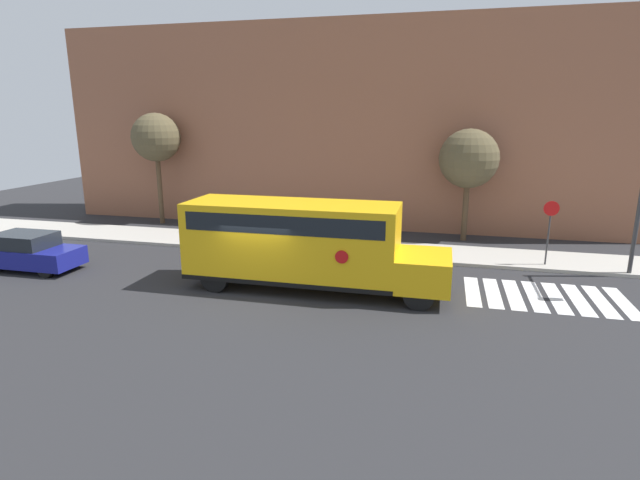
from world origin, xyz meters
TOP-DOWN VIEW (x-y plane):
  - ground_plane at (0.00, 0.00)m, footprint 60.00×60.00m
  - sidewalk_strip at (0.00, 6.50)m, footprint 44.00×3.00m
  - building_backdrop at (0.00, 13.00)m, footprint 32.00×4.00m
  - crosswalk_stripes at (9.80, 2.00)m, footprint 5.40×3.20m
  - school_bus at (1.29, 0.82)m, footprint 9.39×2.57m
  - parked_car at (-10.16, 0.36)m, footprint 4.04×1.75m
  - stop_sign at (10.40, 5.65)m, footprint 0.60×0.10m
  - tree_near_sidewalk at (7.25, 9.78)m, footprint 2.89×2.89m
  - tree_far_sidewalk at (-9.78, 9.76)m, footprint 2.71×2.71m

SIDE VIEW (x-z plane):
  - ground_plane at x=0.00m, z-range 0.00..0.00m
  - crosswalk_stripes at x=9.80m, z-range 0.00..0.01m
  - sidewalk_strip at x=0.00m, z-range 0.00..0.15m
  - parked_car at x=-10.16m, z-range -0.01..1.51m
  - stop_sign at x=10.40m, z-range 0.39..3.20m
  - school_bus at x=1.29m, z-range 0.22..3.38m
  - tree_near_sidewalk at x=7.25m, z-range 1.30..6.85m
  - tree_far_sidewalk at x=-9.78m, z-range 1.75..8.05m
  - building_backdrop at x=0.00m, z-range 0.00..11.08m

